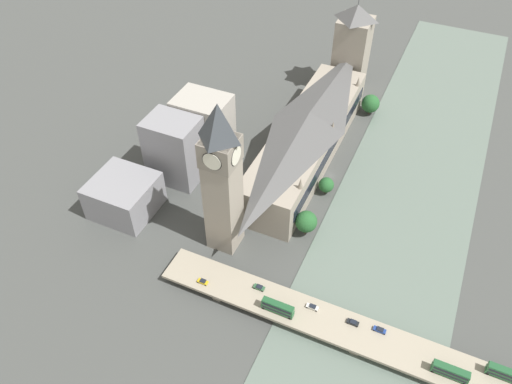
{
  "coord_description": "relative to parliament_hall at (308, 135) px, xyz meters",
  "views": [
    {
      "loc": [
        -39.64,
        172.99,
        158.17
      ],
      "look_at": [
        20.0,
        41.33,
        17.65
      ],
      "focal_mm": 35.0,
      "sensor_mm": 36.0,
      "label": 1
    }
  ],
  "objects": [
    {
      "name": "city_block_center",
      "position": [
        59.19,
        65.83,
        -5.02
      ],
      "size": [
        25.64,
        24.99,
        16.25
      ],
      "color": "gray",
      "rests_on": "ground_plane"
    },
    {
      "name": "ground_plane",
      "position": [
        -15.42,
        8.0,
        -13.15
      ],
      "size": [
        600.0,
        600.0,
        0.0
      ],
      "primitive_type": "plane",
      "color": "#424442"
    },
    {
      "name": "tree_embankment_near",
      "position": [
        -16.82,
        20.27,
        -8.2
      ],
      "size": [
        6.91,
        6.91,
        8.41
      ],
      "color": "brown",
      "rests_on": "ground_plane"
    },
    {
      "name": "double_decker_bus_lead",
      "position": [
        -21.85,
        89.17,
        -6.21
      ],
      "size": [
        11.93,
        2.54,
        5.0
      ],
      "color": "#235B33",
      "rests_on": "road_bridge"
    },
    {
      "name": "victoria_tower",
      "position": [
        0.05,
        -67.31,
        11.69
      ],
      "size": [
        17.26,
        17.26,
        53.67
      ],
      "color": "gray",
      "rests_on": "ground_plane"
    },
    {
      "name": "parliament_hall",
      "position": [
        0.0,
        0.0,
        0.0
      ],
      "size": [
        25.29,
        109.36,
        26.5
      ],
      "color": "gray",
      "rests_on": "ground_plane"
    },
    {
      "name": "tree_embankment_mid",
      "position": [
        -18.45,
        -48.32,
        -6.75
      ],
      "size": [
        9.64,
        9.64,
        11.22
      ],
      "color": "brown",
      "rests_on": "ground_plane"
    },
    {
      "name": "city_block_west",
      "position": [
        45.2,
        19.05,
        3.24
      ],
      "size": [
        24.32,
        19.1,
        32.77
      ],
      "color": "#A39E93",
      "rests_on": "ground_plane"
    },
    {
      "name": "car_southbound_mid",
      "position": [
        -47.55,
        82.7,
        -8.32
      ],
      "size": [
        4.27,
        1.92,
        1.24
      ],
      "color": "black",
      "rests_on": "road_bridge"
    },
    {
      "name": "tree_embankment_far",
      "position": [
        -16.9,
        46.85,
        -6.0
      ],
      "size": [
        9.12,
        9.12,
        11.72
      ],
      "color": "brown",
      "rests_on": "ground_plane"
    },
    {
      "name": "road_bridge",
      "position": [
        -50.99,
        85.52,
        -9.79
      ],
      "size": [
        150.29,
        14.6,
        4.19
      ],
      "color": "gray",
      "rests_on": "ground_plane"
    },
    {
      "name": "city_block_east",
      "position": [
        50.05,
        37.81,
        2.67
      ],
      "size": [
        22.73,
        17.8,
        31.63
      ],
      "color": "gray",
      "rests_on": "ground_plane"
    },
    {
      "name": "car_northbound_lead",
      "position": [
        -11.87,
        82.87,
        -8.26
      ],
      "size": [
        4.19,
        1.94,
        1.37
      ],
      "color": "#2D5638",
      "rests_on": "road_bridge"
    },
    {
      "name": "car_northbound_tail",
      "position": [
        -56.8,
        81.74,
        -8.26
      ],
      "size": [
        4.41,
        1.78,
        1.42
      ],
      "color": "navy",
      "rests_on": "road_bridge"
    },
    {
      "name": "car_southbound_lead",
      "position": [
        8.29,
        89.18,
        -8.24
      ],
      "size": [
        4.03,
        1.85,
        1.45
      ],
      "color": "gold",
      "rests_on": "road_bridge"
    },
    {
      "name": "river_water",
      "position": [
        -50.99,
        8.0,
        -13.0
      ],
      "size": [
        59.15,
        360.0,
        0.3
      ],
      "primitive_type": "cube",
      "color": "slate",
      "rests_on": "ground_plane"
    },
    {
      "name": "clock_tower",
      "position": [
        11.37,
        64.45,
        23.23
      ],
      "size": [
        12.75,
        12.75,
        67.72
      ],
      "color": "gray",
      "rests_on": "ground_plane"
    },
    {
      "name": "double_decker_bus_rear",
      "position": [
        -81.02,
        88.22,
        -6.42
      ],
      "size": [
        11.72,
        2.64,
        4.6
      ],
      "color": "#235B33",
      "rests_on": "road_bridge"
    },
    {
      "name": "double_decker_bus_mid",
      "position": [
        -96.52,
        81.74,
        -6.4
      ],
      "size": [
        10.45,
        2.57,
        4.62
      ],
      "color": "#235B33",
      "rests_on": "road_bridge"
    },
    {
      "name": "car_northbound_mid",
      "position": [
        -32.63,
        82.68,
        -8.24
      ],
      "size": [
        4.41,
        1.8,
        1.44
      ],
      "color": "silver",
      "rests_on": "road_bridge"
    }
  ]
}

